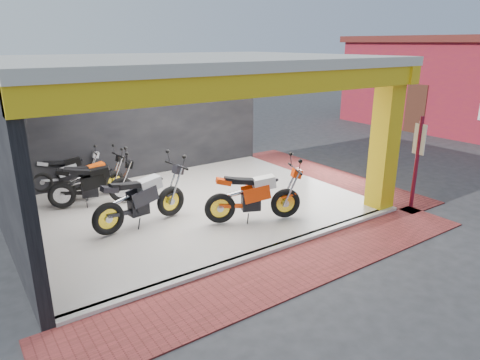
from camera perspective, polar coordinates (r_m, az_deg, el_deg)
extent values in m
plane|color=#2D2D30|center=(9.37, -0.23, -7.37)|extent=(80.00, 80.00, 0.00)
cube|color=white|center=(10.92, -6.23, -3.42)|extent=(8.00, 6.00, 0.10)
cube|color=beige|center=(10.19, -6.91, 15.53)|extent=(8.40, 6.40, 0.20)
cube|color=black|center=(13.19, -13.07, 7.61)|extent=(8.20, 0.20, 3.50)
cube|color=black|center=(9.27, -29.35, 1.53)|extent=(0.20, 6.20, 3.50)
cube|color=gold|center=(10.82, 18.76, 4.95)|extent=(0.50, 0.50, 3.50)
cube|color=gold|center=(7.70, 4.08, 12.66)|extent=(8.40, 0.30, 0.40)
cube|color=gold|center=(12.60, 9.90, 14.46)|extent=(0.30, 6.40, 0.40)
cube|color=white|center=(8.61, 3.69, -9.43)|extent=(8.00, 0.20, 0.10)
cube|color=maroon|center=(8.11, 7.18, -11.67)|extent=(9.00, 1.40, 0.03)
cube|color=maroon|center=(13.74, 11.56, 0.66)|extent=(1.40, 7.00, 0.03)
cube|color=#3F1E14|center=(21.37, 22.35, 8.76)|extent=(0.06, 1.00, 2.20)
cylinder|color=maroon|center=(11.37, 22.46, 2.06)|extent=(0.09, 0.09, 2.32)
cube|color=white|center=(11.23, 22.82, 5.02)|extent=(0.04, 0.33, 0.74)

